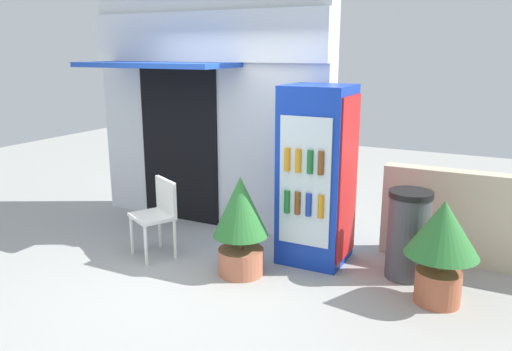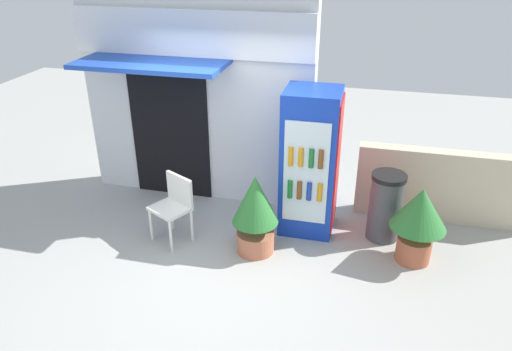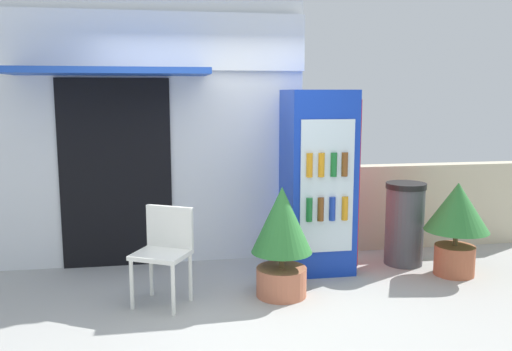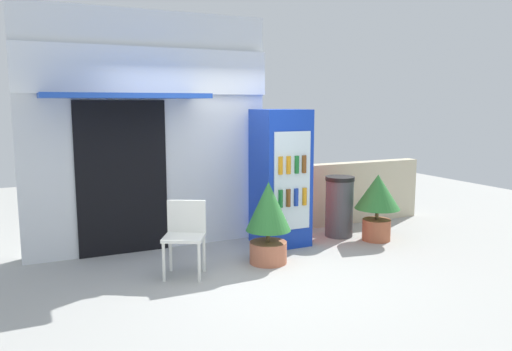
{
  "view_description": "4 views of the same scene",
  "coord_description": "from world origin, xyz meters",
  "px_view_note": "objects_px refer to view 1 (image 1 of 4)",
  "views": [
    {
      "loc": [
        2.85,
        -3.95,
        2.26
      ],
      "look_at": [
        0.45,
        0.8,
        0.94
      ],
      "focal_mm": 35.44,
      "sensor_mm": 36.0,
      "label": 1
    },
    {
      "loc": [
        1.71,
        -4.52,
        3.55
      ],
      "look_at": [
        0.4,
        0.81,
        0.81
      ],
      "focal_mm": 33.57,
      "sensor_mm": 36.0,
      "label": 2
    },
    {
      "loc": [
        -0.55,
        -4.38,
        1.9
      ],
      "look_at": [
        0.35,
        0.76,
        1.08
      ],
      "focal_mm": 37.68,
      "sensor_mm": 36.0,
      "label": 3
    },
    {
      "loc": [
        -2.2,
        -5.1,
        2.01
      ],
      "look_at": [
        0.52,
        0.71,
        1.07
      ],
      "focal_mm": 34.83,
      "sensor_mm": 36.0,
      "label": 4
    }
  ],
  "objects_px": {
    "potted_plant_curbside": "(442,240)",
    "plastic_chair": "(158,210)",
    "drink_cooler": "(317,175)",
    "trash_bin": "(408,234)",
    "potted_plant_near_shop": "(241,219)"
  },
  "relations": [
    {
      "from": "potted_plant_near_shop",
      "to": "potted_plant_curbside",
      "type": "xyz_separation_m",
      "value": [
        1.91,
        0.26,
        0.02
      ]
    },
    {
      "from": "drink_cooler",
      "to": "plastic_chair",
      "type": "bearing_deg",
      "value": -157.42
    },
    {
      "from": "plastic_chair",
      "to": "potted_plant_curbside",
      "type": "relative_size",
      "value": 0.89
    },
    {
      "from": "drink_cooler",
      "to": "trash_bin",
      "type": "relative_size",
      "value": 2.1
    },
    {
      "from": "plastic_chair",
      "to": "potted_plant_curbside",
      "type": "distance_m",
      "value": 2.99
    },
    {
      "from": "potted_plant_curbside",
      "to": "trash_bin",
      "type": "bearing_deg",
      "value": 130.42
    },
    {
      "from": "plastic_chair",
      "to": "potted_plant_near_shop",
      "type": "xyz_separation_m",
      "value": [
        1.07,
        -0.03,
        0.07
      ]
    },
    {
      "from": "potted_plant_curbside",
      "to": "trash_bin",
      "type": "xyz_separation_m",
      "value": [
        -0.37,
        0.43,
        -0.15
      ]
    },
    {
      "from": "potted_plant_near_shop",
      "to": "trash_bin",
      "type": "xyz_separation_m",
      "value": [
        1.55,
        0.69,
        -0.13
      ]
    },
    {
      "from": "drink_cooler",
      "to": "potted_plant_near_shop",
      "type": "distance_m",
      "value": 0.97
    },
    {
      "from": "plastic_chair",
      "to": "potted_plant_curbside",
      "type": "bearing_deg",
      "value": 4.39
    },
    {
      "from": "potted_plant_curbside",
      "to": "plastic_chair",
      "type": "bearing_deg",
      "value": -175.61
    },
    {
      "from": "plastic_chair",
      "to": "trash_bin",
      "type": "bearing_deg",
      "value": 14.14
    },
    {
      "from": "plastic_chair",
      "to": "trash_bin",
      "type": "xyz_separation_m",
      "value": [
        2.62,
        0.66,
        -0.06
      ]
    },
    {
      "from": "drink_cooler",
      "to": "potted_plant_near_shop",
      "type": "relative_size",
      "value": 1.84
    }
  ]
}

